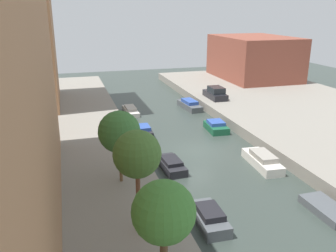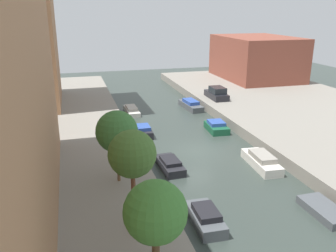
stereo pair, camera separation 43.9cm
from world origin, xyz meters
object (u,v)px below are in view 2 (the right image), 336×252
at_px(moored_boat_right_2, 262,161).
at_px(moored_boat_right_4, 191,105).
at_px(moored_boat_left_2, 170,165).
at_px(moored_boat_right_1, 325,210).
at_px(street_tree_2, 117,132).
at_px(parked_car, 217,94).
at_px(apartment_tower_far, 2,5).
at_px(moored_boat_left_3, 143,131).
at_px(moored_boat_right_3, 216,127).
at_px(moored_boat_left_1, 206,218).
at_px(street_tree_1, 132,154).
at_px(low_block_right, 256,58).
at_px(moored_boat_left_4, 132,110).
at_px(street_tree_0, 155,213).

bearing_deg(moored_boat_right_2, moored_boat_right_4, 89.40).
relative_size(moored_boat_left_2, moored_boat_right_1, 1.07).
relative_size(street_tree_2, parked_car, 1.14).
xyz_separation_m(apartment_tower_far, moored_boat_left_2, (12.80, -19.17, -11.27)).
xyz_separation_m(moored_boat_right_1, moored_boat_right_2, (-0.23, 6.88, 0.21)).
height_order(moored_boat_left_2, moored_boat_right_2, moored_boat_right_2).
distance_m(moored_boat_left_3, moored_boat_right_3, 7.16).
bearing_deg(moored_boat_left_2, moored_boat_left_1, -90.36).
relative_size(parked_car, moored_boat_right_3, 1.26).
height_order(street_tree_1, moored_boat_left_1, street_tree_1).
relative_size(low_block_right, street_tree_2, 2.95).
xyz_separation_m(street_tree_1, moored_boat_left_4, (4.00, 23.88, -4.69)).
xyz_separation_m(street_tree_1, moored_boat_right_3, (10.86, 15.45, -4.59)).
relative_size(moored_boat_left_1, moored_boat_right_4, 0.73).
height_order(street_tree_0, moored_boat_left_2, street_tree_0).
xyz_separation_m(moored_boat_right_2, moored_boat_right_3, (-0.05, 8.56, -0.04)).
height_order(low_block_right, street_tree_1, low_block_right).
height_order(apartment_tower_far, street_tree_2, apartment_tower_far).
xyz_separation_m(street_tree_1, moored_boat_right_1, (11.15, -0.00, -4.76)).
bearing_deg(moored_boat_left_1, street_tree_1, -168.26).
bearing_deg(moored_boat_left_2, moored_boat_left_4, 90.49).
bearing_deg(moored_boat_right_1, moored_boat_right_4, 90.13).
height_order(street_tree_0, moored_boat_right_1, street_tree_0).
xyz_separation_m(street_tree_2, moored_boat_left_3, (3.73, 10.61, -3.84)).
distance_m(street_tree_2, moored_boat_left_1, 7.26).
bearing_deg(moored_boat_left_3, parked_car, 36.35).
distance_m(parked_car, moored_boat_right_1, 24.20).
bearing_deg(apartment_tower_far, low_block_right, 12.12).
xyz_separation_m(parked_car, moored_boat_left_2, (-10.28, -15.69, -1.22)).
distance_m(street_tree_1, moored_boat_left_1, 6.19).
height_order(apartment_tower_far, parked_car, apartment_tower_far).
height_order(moored_boat_left_2, moored_boat_left_3, moored_boat_left_3).
bearing_deg(moored_boat_left_2, street_tree_0, -107.92).
distance_m(low_block_right, street_tree_0, 46.72).
xyz_separation_m(street_tree_2, moored_boat_right_2, (10.92, 1.42, -3.82)).
distance_m(apartment_tower_far, moored_boat_right_2, 30.50).
bearing_deg(apartment_tower_far, street_tree_0, -74.83).
xyz_separation_m(moored_boat_right_3, moored_boat_right_4, (0.23, 8.38, 0.03)).
height_order(street_tree_2, moored_boat_left_1, street_tree_2).
bearing_deg(apartment_tower_far, moored_boat_left_3, -42.45).
bearing_deg(moored_boat_right_4, moored_boat_right_3, -91.59).
height_order(street_tree_1, moored_boat_right_2, street_tree_1).
bearing_deg(apartment_tower_far, moored_boat_left_4, -15.59).
height_order(moored_boat_left_3, moored_boat_right_4, moored_boat_right_4).
height_order(apartment_tower_far, moored_boat_right_1, apartment_tower_far).
relative_size(low_block_right, moored_boat_left_4, 3.23).
xyz_separation_m(street_tree_2, moored_boat_right_1, (11.15, -5.47, -4.03)).
distance_m(street_tree_0, moored_boat_left_4, 29.02).
xyz_separation_m(moored_boat_left_2, moored_boat_right_2, (6.78, -1.36, 0.07)).
xyz_separation_m(parked_car, moored_boat_right_1, (-3.27, -23.94, -1.36)).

